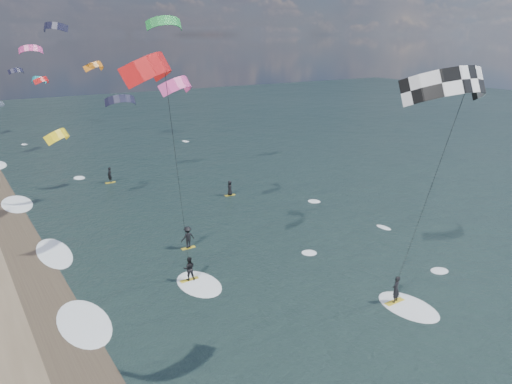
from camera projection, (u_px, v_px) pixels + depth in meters
wet_sand_strip at (86, 378)px, 23.93m from camera, size 3.00×240.00×0.00m
kitesurfer_near_a at (452, 140)px, 21.72m from camera, size 7.73×8.34×15.10m
kitesurfer_near_b at (176, 149)px, 25.84m from camera, size 6.90×9.21×15.52m
far_kitesurfers at (180, 208)px, 44.82m from camera, size 10.48×21.73×1.79m
bg_kite_field at (73, 67)px, 60.90m from camera, size 13.92×73.03×10.53m
shoreline_surf at (85, 325)px, 28.37m from camera, size 2.40×79.40×0.11m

